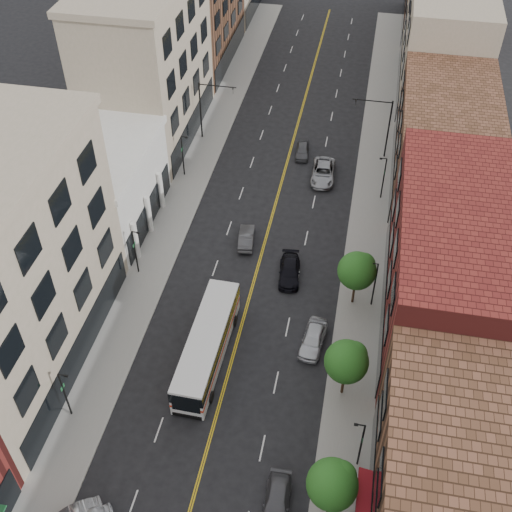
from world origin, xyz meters
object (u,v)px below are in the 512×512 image
Objects in this scene: car_parked_far at (313,339)px; car_lane_a at (289,271)px; car_parked_mid at (277,502)px; car_lane_c at (302,150)px; city_bus at (207,344)px; car_lane_b at (323,172)px; car_lane_behind at (246,238)px.

car_lane_a is at bearing 118.49° from car_parked_far.
car_parked_mid is at bearing -89.44° from car_lane_a.
car_parked_far is at bearing -84.78° from car_lane_c.
car_parked_far is at bearing 86.34° from car_parked_mid.
car_lane_b is (6.42, 27.16, -1.04)m from city_bus.
car_lane_a reaches higher than car_lane_behind.
car_lane_a is (-3.24, 7.78, -0.10)m from car_parked_far.
car_lane_behind is at bearing 135.48° from car_lane_a.
car_parked_mid is at bearing -90.66° from car_lane_b.
car_lane_b is at bearing -124.63° from car_lane_behind.
car_parked_mid is at bearing -88.93° from car_lane_c.
car_lane_behind is 6.33m from car_lane_a.
car_parked_far reaches higher than car_lane_a.
car_lane_behind is (-8.20, 11.71, -0.11)m from car_parked_far.
city_bus is 14.85m from car_lane_behind.
car_lane_behind reaches higher than car_lane_c.
car_lane_a is at bearing -97.12° from car_lane_b.
car_parked_mid is 1.07× the size of car_lane_behind.
car_lane_c is at bearing 105.76° from car_parked_far.
car_lane_b is (6.22, 12.36, 0.11)m from car_lane_behind.
car_parked_far is 1.19× the size of car_lane_c.
car_lane_b is at bearing 100.58° from car_parked_far.
city_bus is 2.77× the size of car_parked_mid.
city_bus is at bearing -121.55° from car_lane_a.
car_lane_b is (1.26, 16.29, 0.10)m from car_lane_a.
car_lane_c is at bearing 123.00° from car_lane_b.
car_lane_c is (-2.92, 4.07, -0.13)m from car_lane_b.
city_bus is 27.92m from car_lane_b.
city_bus is 14.02m from car_parked_mid.
city_bus reaches higher than car_lane_behind.
car_parked_far is 24.15m from car_lane_b.
city_bus reaches higher than car_lane_a.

